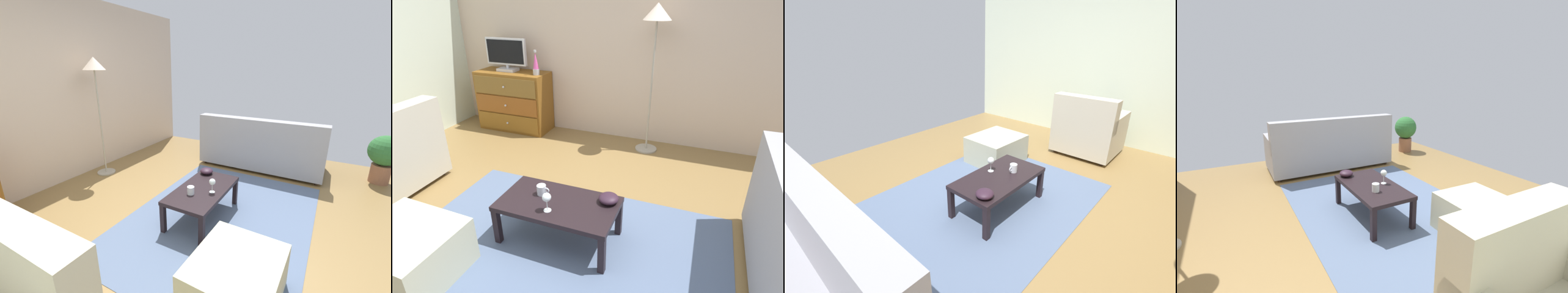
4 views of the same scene
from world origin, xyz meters
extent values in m
cube|color=olive|center=(0.00, 0.00, -0.03)|extent=(5.70, 5.09, 0.05)
cube|color=beige|center=(0.00, 2.30, 1.32)|extent=(5.70, 0.12, 2.63)
cube|color=slate|center=(0.20, -0.20, 0.00)|extent=(2.60, 1.90, 0.01)
cube|color=black|center=(-0.32, 0.22, 0.16)|extent=(0.05, 0.05, 0.32)
cube|color=black|center=(0.58, 0.22, 0.16)|extent=(0.05, 0.05, 0.32)
cube|color=black|center=(-0.32, -0.23, 0.16)|extent=(0.05, 0.05, 0.32)
cube|color=black|center=(0.58, -0.23, 0.16)|extent=(0.05, 0.05, 0.32)
cube|color=black|center=(0.13, -0.01, 0.34)|extent=(0.95, 0.51, 0.04)
cylinder|color=silver|center=(0.10, -0.14, 0.36)|extent=(0.06, 0.06, 0.00)
cylinder|color=silver|center=(0.10, -0.14, 0.41)|extent=(0.01, 0.01, 0.09)
sphere|color=silver|center=(0.10, -0.14, 0.48)|extent=(0.07, 0.07, 0.07)
cylinder|color=silver|center=(-0.05, 0.05, 0.40)|extent=(0.08, 0.08, 0.08)
torus|color=silver|center=(0.00, 0.05, 0.41)|extent=(0.05, 0.01, 0.05)
ellipsoid|color=#2D1A28|center=(0.51, 0.14, 0.40)|extent=(0.16, 0.16, 0.07)
cylinder|color=#332319|center=(2.34, -1.09, 0.03)|extent=(0.05, 0.05, 0.05)
cylinder|color=#332319|center=(2.34, 0.73, 0.03)|extent=(0.05, 0.05, 0.05)
cylinder|color=#332319|center=(1.65, -1.09, 0.03)|extent=(0.05, 0.05, 0.05)
cylinder|color=#332319|center=(1.65, 0.73, 0.03)|extent=(0.05, 0.05, 0.05)
cube|color=#94949B|center=(2.00, -0.18, 0.23)|extent=(0.85, 1.98, 0.35)
cube|color=#94949B|center=(1.67, -0.18, 0.64)|extent=(0.20, 1.98, 0.48)
cube|color=#94949B|center=(2.00, -1.11, 0.50)|extent=(0.81, 0.12, 0.20)
cube|color=#94949B|center=(2.00, 0.75, 0.50)|extent=(0.81, 0.12, 0.20)
cylinder|color=brown|center=(2.27, -0.03, 0.48)|extent=(0.16, 0.40, 0.16)
cube|color=#BBB49E|center=(-1.60, 0.11, 0.67)|extent=(0.20, 0.85, 0.46)
cube|color=#B5B599|center=(-0.72, -0.72, 0.19)|extent=(0.72, 0.62, 0.38)
cylinder|color=#A59E8C|center=(0.47, 1.94, 0.01)|extent=(0.28, 0.28, 0.02)
cylinder|color=#A59E8C|center=(0.47, 1.94, 0.81)|extent=(0.02, 0.02, 1.59)
cone|color=beige|center=(0.47, 1.94, 1.70)|extent=(0.32, 0.32, 0.18)
cylinder|color=brown|center=(2.20, -1.89, 0.14)|extent=(0.26, 0.26, 0.28)
sphere|color=#2D6B33|center=(2.20, -1.89, 0.50)|extent=(0.44, 0.44, 0.44)
camera|label=1|loc=(-2.08, -1.15, 1.66)|focal=22.80mm
camera|label=2|loc=(1.09, -1.86, 1.85)|focal=28.91mm
camera|label=3|loc=(1.97, 1.41, 1.66)|focal=24.18mm
camera|label=4|loc=(-2.31, 1.30, 1.50)|focal=25.04mm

